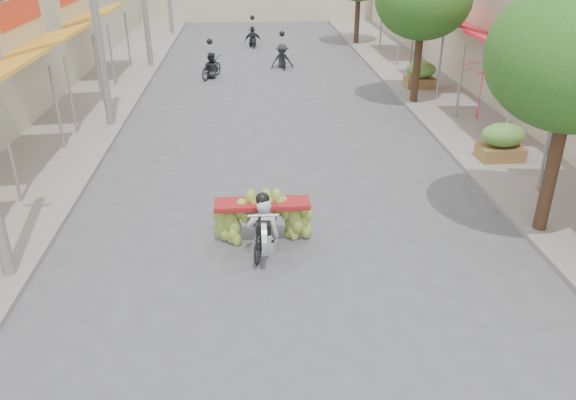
{
  "coord_description": "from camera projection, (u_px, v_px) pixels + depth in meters",
  "views": [
    {
      "loc": [
        -0.81,
        -6.27,
        5.97
      ],
      "look_at": [
        -0.08,
        3.75,
        1.1
      ],
      "focal_mm": 35.0,
      "sensor_mm": 36.0,
      "label": 1
    }
  ],
  "objects": [
    {
      "name": "ground",
      "position": [
        312.0,
        377.0,
        8.28
      ],
      "size": [
        120.0,
        120.0,
        0.0
      ],
      "primitive_type": "plane",
      "color": "#505055",
      "rests_on": "ground"
    },
    {
      "name": "banana_motorbike",
      "position": [
        263.0,
        215.0,
        11.35
      ],
      "size": [
        2.2,
        1.94,
        2.25
      ],
      "color": "black",
      "rests_on": "ground"
    },
    {
      "name": "utility_pole_mid",
      "position": [
        93.0,
        0.0,
        16.95
      ],
      "size": [
        0.6,
        0.24,
        8.0
      ],
      "color": "slate",
      "rests_on": "ground"
    },
    {
      "name": "produce_crate_far",
      "position": [
        421.0,
        72.0,
        22.73
      ],
      "size": [
        1.2,
        0.88,
        1.16
      ],
      "color": "brown",
      "rests_on": "ground"
    },
    {
      "name": "sidewalk_left",
      "position": [
        85.0,
        102.0,
        21.26
      ],
      "size": [
        4.0,
        60.0,
        0.12
      ],
      "primitive_type": "cube",
      "color": "gray",
      "rests_on": "ground"
    },
    {
      "name": "pedestrian",
      "position": [
        422.0,
        68.0,
        22.68
      ],
      "size": [
        0.86,
        0.68,
        1.51
      ],
      "rotation": [
        0.0,
        0.0,
        3.51
      ],
      "color": "white",
      "rests_on": "ground"
    },
    {
      "name": "sidewalk_right",
      "position": [
        446.0,
        94.0,
        22.17
      ],
      "size": [
        4.0,
        60.0,
        0.12
      ],
      "primitive_type": "cube",
      "color": "gray",
      "rests_on": "ground"
    },
    {
      "name": "bg_motorbike_a",
      "position": [
        211.0,
        61.0,
        24.55
      ],
      "size": [
        1.22,
        1.75,
        1.95
      ],
      "color": "black",
      "rests_on": "ground"
    },
    {
      "name": "produce_crate_mid",
      "position": [
        503.0,
        139.0,
        15.55
      ],
      "size": [
        1.2,
        0.88,
        1.16
      ],
      "color": "brown",
      "rests_on": "ground"
    },
    {
      "name": "market_umbrella",
      "position": [
        485.0,
        60.0,
        16.41
      ],
      "size": [
        2.64,
        2.64,
        1.82
      ],
      "rotation": [
        0.0,
        0.0,
        -0.42
      ],
      "color": "red",
      "rests_on": "ground"
    },
    {
      "name": "bg_motorbike_c",
      "position": [
        253.0,
        32.0,
        31.04
      ],
      "size": [
        0.99,
        1.61,
        1.95
      ],
      "color": "black",
      "rests_on": "ground"
    },
    {
      "name": "bg_motorbike_b",
      "position": [
        282.0,
        50.0,
        26.3
      ],
      "size": [
        1.11,
        1.83,
        1.95
      ],
      "color": "black",
      "rests_on": "ground"
    }
  ]
}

